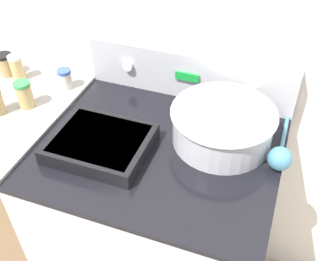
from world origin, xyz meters
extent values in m
cube|color=silver|center=(0.00, 0.71, 1.25)|extent=(8.00, 0.05, 2.50)
cube|color=#BCBCC1|center=(0.00, 0.34, 0.47)|extent=(0.79, 0.67, 0.93)
cube|color=black|center=(0.00, 0.34, 0.94)|extent=(0.79, 0.67, 0.02)
cylinder|color=silver|center=(0.00, -0.02, 0.87)|extent=(0.65, 0.02, 0.02)
cube|color=#BCBCC1|center=(0.00, 0.65, 1.04)|extent=(0.79, 0.05, 0.18)
cylinder|color=white|center=(-0.24, 0.61, 1.05)|extent=(0.04, 0.02, 0.04)
cylinder|color=white|center=(0.24, 0.61, 1.05)|extent=(0.04, 0.02, 0.04)
cube|color=green|center=(0.00, 0.62, 1.05)|extent=(0.09, 0.01, 0.03)
cube|color=#896B4C|center=(-0.68, 0.34, 0.47)|extent=(0.58, 0.67, 0.93)
cylinder|color=silver|center=(0.18, 0.43, 1.01)|extent=(0.33, 0.33, 0.12)
torus|color=silver|center=(0.18, 0.43, 1.07)|extent=(0.35, 0.35, 0.01)
cylinder|color=beige|center=(0.18, 0.43, 1.06)|extent=(0.30, 0.30, 0.02)
cube|color=black|center=(-0.18, 0.25, 0.98)|extent=(0.31, 0.26, 0.05)
cube|color=#B2894C|center=(-0.18, 0.25, 0.99)|extent=(0.28, 0.23, 0.03)
cylinder|color=teal|center=(0.38, 0.50, 0.96)|extent=(0.01, 0.26, 0.01)
sphere|color=teal|center=(0.38, 0.37, 0.99)|extent=(0.08, 0.08, 0.08)
cylinder|color=beige|center=(-0.46, 0.52, 1.00)|extent=(0.05, 0.05, 0.07)
cylinder|color=#3856B7|center=(-0.46, 0.52, 1.04)|extent=(0.05, 0.05, 0.01)
cylinder|color=tan|center=(-0.53, 0.36, 1.01)|extent=(0.06, 0.06, 0.09)
cylinder|color=green|center=(-0.53, 0.36, 1.06)|extent=(0.06, 0.06, 0.01)
cylinder|color=tan|center=(-0.67, 0.51, 1.01)|extent=(0.05, 0.05, 0.09)
cylinder|color=white|center=(-0.67, 0.51, 1.06)|extent=(0.05, 0.05, 0.01)
cylinder|color=tan|center=(-0.74, 0.52, 1.00)|extent=(0.06, 0.06, 0.08)
cylinder|color=black|center=(-0.74, 0.52, 1.05)|extent=(0.06, 0.06, 0.01)
camera|label=1|loc=(0.35, -0.56, 1.84)|focal=42.00mm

